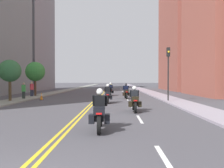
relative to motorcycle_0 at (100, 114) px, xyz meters
The scene contains 19 objects.
ground_plane 42.76m from the motorcycle_0, 91.76° to the left, with size 264.00×264.00×0.00m, color #45434A.
sidewalk_left 43.60m from the motorcycle_0, 101.41° to the left, with size 2.18×144.00×0.12m, color gray.
sidewalk_right 43.15m from the motorcycle_0, 82.02° to the left, with size 2.18×144.00×0.12m, color gray.
centreline_yellow_inner 42.76m from the motorcycle_0, 91.92° to the left, with size 0.12×132.00×0.01m, color yellow.
centreline_yellow_outer 42.75m from the motorcycle_0, 91.60° to the left, with size 0.12×132.00×0.01m, color yellow.
lane_dashes_white 23.81m from the motorcycle_0, 85.68° to the left, with size 0.14×56.40×0.01m.
building_left_2 44.14m from the motorcycle_0, 112.86° to the left, with size 6.08×13.61×29.03m.
building_right_2 43.13m from the motorcycle_0, 69.16° to the left, with size 7.88×16.99×28.70m.
motorcycle_0 is the anchor object (origin of this frame).
motorcycle_1 5.75m from the motorcycle_0, 72.23° to the left, with size 0.76×2.20×1.58m.
motorcycle_2 10.93m from the motorcycle_0, 90.22° to the left, with size 0.76×2.11×1.62m.
motorcycle_3 15.93m from the motorcycle_0, 83.86° to the left, with size 0.78×2.19×1.62m.
motorcycle_4 20.88m from the motorcycle_0, 90.08° to the left, with size 0.78×2.21×1.64m.
traffic_cone_2 15.62m from the motorcycle_0, 115.15° to the left, with size 0.34×0.34×0.76m.
traffic_light_near 13.65m from the motorcycle_0, 66.67° to the left, with size 0.28×0.38×4.84m.
pedestrian_0 19.79m from the motorcycle_0, 116.50° to the left, with size 0.41×0.41×1.75m.
pedestrian_1 16.66m from the motorcycle_0, 120.53° to the left, with size 0.39×0.28×1.69m.
street_tree_0 20.91m from the motorcycle_0, 115.09° to the left, with size 2.27×2.27×4.09m.
street_tree_1 14.88m from the motorcycle_0, 126.27° to the left, with size 1.96×1.96×3.74m.
Camera 1 is at (1.91, -3.74, 1.91)m, focal length 38.27 mm.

